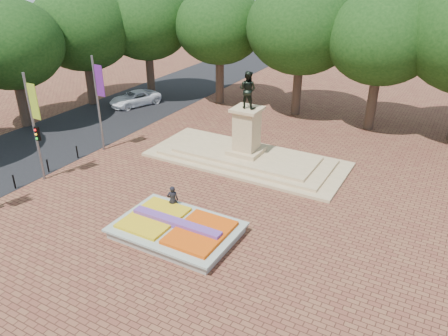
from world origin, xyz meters
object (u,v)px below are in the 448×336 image
Objects in this scene: monument at (246,149)px; van at (135,98)px; flower_bed at (177,229)px; pedestrian at (173,200)px.

van is (-15.09, 6.08, -0.19)m from monument.
van is at bearing 135.07° from flower_bed.
pedestrian reaches higher than van.
flower_bed is 1.27× the size of van.
pedestrian reaches higher than flower_bed.
van is (-16.12, 16.08, 0.31)m from flower_bed.
flower_bed is 3.62× the size of pedestrian.
monument is at bearing -126.59° from pedestrian.
monument is (-1.03, 10.00, 0.50)m from flower_bed.
van is at bearing -78.36° from pedestrian.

